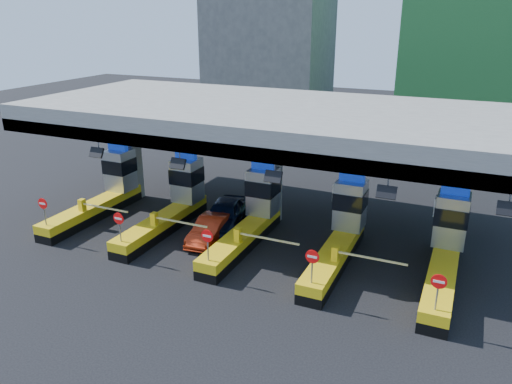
% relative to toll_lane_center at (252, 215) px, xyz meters
% --- Properties ---
extents(ground, '(120.00, 120.00, 0.00)m').
position_rel_toll_lane_center_xyz_m(ground, '(-0.00, -0.28, -1.40)').
color(ground, black).
rests_on(ground, ground).
extents(toll_canopy, '(28.00, 12.09, 7.00)m').
position_rel_toll_lane_center_xyz_m(toll_canopy, '(-0.00, 2.59, 4.74)').
color(toll_canopy, slate).
rests_on(toll_canopy, ground).
extents(toll_lane_far_left, '(4.43, 8.00, 4.16)m').
position_rel_toll_lane_center_xyz_m(toll_lane_far_left, '(-10.00, 0.00, 0.00)').
color(toll_lane_far_left, black).
rests_on(toll_lane_far_left, ground).
extents(toll_lane_left, '(4.43, 8.00, 4.16)m').
position_rel_toll_lane_center_xyz_m(toll_lane_left, '(-5.00, 0.00, 0.00)').
color(toll_lane_left, black).
rests_on(toll_lane_left, ground).
extents(toll_lane_center, '(4.43, 8.00, 4.16)m').
position_rel_toll_lane_center_xyz_m(toll_lane_center, '(0.00, 0.00, 0.00)').
color(toll_lane_center, black).
rests_on(toll_lane_center, ground).
extents(toll_lane_right, '(4.43, 8.00, 4.16)m').
position_rel_toll_lane_center_xyz_m(toll_lane_right, '(5.00, 0.00, 0.00)').
color(toll_lane_right, black).
rests_on(toll_lane_right, ground).
extents(toll_lane_far_right, '(4.43, 8.00, 4.16)m').
position_rel_toll_lane_center_xyz_m(toll_lane_far_right, '(10.00, 0.00, 0.00)').
color(toll_lane_far_right, black).
rests_on(toll_lane_far_right, ground).
extents(bg_building_concrete, '(14.00, 10.00, 18.00)m').
position_rel_toll_lane_center_xyz_m(bg_building_concrete, '(-14.00, 35.72, 7.60)').
color(bg_building_concrete, '#4C4C49').
rests_on(bg_building_concrete, ground).
extents(van, '(2.94, 5.17, 1.66)m').
position_rel_toll_lane_center_xyz_m(van, '(-2.08, 0.70, -0.57)').
color(van, black).
rests_on(van, ground).
extents(red_car, '(1.79, 4.16, 1.33)m').
position_rel_toll_lane_center_xyz_m(red_car, '(-1.98, -1.08, -0.73)').
color(red_car, '#A2240C').
rests_on(red_car, ground).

